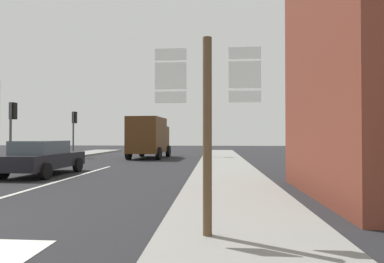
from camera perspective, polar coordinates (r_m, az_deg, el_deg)
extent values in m
plane|color=#232326|center=(15.87, -17.19, -6.85)|extent=(80.00, 80.00, 0.00)
cube|color=gray|center=(12.81, 6.44, -8.01)|extent=(2.90, 44.00, 0.14)
cube|color=silver|center=(12.25, -24.09, -8.57)|extent=(0.16, 12.00, 0.01)
cube|color=black|center=(14.84, -25.42, -4.82)|extent=(1.85, 4.24, 0.60)
cube|color=#47515B|center=(14.60, -25.91, -2.62)|extent=(1.60, 2.14, 0.55)
cylinder|color=black|center=(16.47, -25.63, -5.46)|extent=(0.23, 0.64, 0.64)
cylinder|color=black|center=(15.64, -20.11, -5.74)|extent=(0.23, 0.64, 0.64)
cylinder|color=black|center=(14.23, -31.29, -6.16)|extent=(0.23, 0.64, 0.64)
cylinder|color=black|center=(13.27, -25.18, -6.60)|extent=(0.23, 0.64, 0.64)
cube|color=#4C2D14|center=(23.28, -8.19, -0.64)|extent=(2.38, 3.80, 2.60)
cube|color=#4C2D14|center=(25.70, -6.74, -1.34)|extent=(2.15, 1.40, 2.00)
cube|color=#47515B|center=(25.75, -6.71, 0.45)|extent=(1.76, 0.18, 0.70)
cylinder|color=black|center=(25.96, -9.13, -3.53)|extent=(0.32, 0.91, 0.90)
cylinder|color=black|center=(25.44, -4.35, -3.60)|extent=(0.32, 0.91, 0.90)
cylinder|color=black|center=(22.72, -11.50, -3.91)|extent=(0.32, 0.91, 0.90)
cylinder|color=black|center=(22.12, -6.08, -4.01)|extent=(0.32, 0.91, 0.90)
cylinder|color=brown|center=(4.83, 2.82, -1.63)|extent=(0.14, 0.14, 3.20)
cube|color=white|center=(5.09, -3.92, 13.87)|extent=(0.50, 0.03, 0.18)
cube|color=black|center=(5.11, -3.89, 13.81)|extent=(0.43, 0.01, 0.13)
cube|color=white|center=(5.02, -3.92, 10.11)|extent=(0.50, 0.03, 0.42)
cube|color=black|center=(5.04, -3.89, 10.07)|extent=(0.43, 0.01, 0.32)
cube|color=white|center=(4.97, -3.92, 6.26)|extent=(0.50, 0.03, 0.18)
cube|color=black|center=(4.98, -3.89, 6.23)|extent=(0.43, 0.01, 0.13)
cube|color=white|center=(5.07, 9.59, 13.95)|extent=(0.50, 0.03, 0.18)
cube|color=black|center=(5.09, 9.57, 13.90)|extent=(0.43, 0.01, 0.13)
cube|color=white|center=(4.99, 9.60, 10.18)|extent=(0.50, 0.03, 0.42)
cube|color=black|center=(5.01, 9.58, 10.14)|extent=(0.43, 0.01, 0.32)
cube|color=white|center=(4.94, 9.61, 6.30)|extent=(0.50, 0.03, 0.18)
cube|color=black|center=(4.96, 9.59, 6.28)|extent=(0.43, 0.01, 0.13)
cylinder|color=#47474C|center=(19.18, -30.21, -0.53)|extent=(0.12, 0.12, 3.47)
cube|color=black|center=(19.39, -29.85, 3.27)|extent=(0.30, 0.28, 0.90)
sphere|color=red|center=(19.53, -29.62, 4.04)|extent=(0.18, 0.18, 0.18)
sphere|color=#3C2303|center=(19.51, -29.62, 3.22)|extent=(0.18, 0.18, 0.18)
sphere|color=black|center=(19.49, -29.63, 2.40)|extent=(0.18, 0.18, 0.18)
cylinder|color=#47474C|center=(25.61, -20.85, -0.54)|extent=(0.12, 0.12, 3.56)
cube|color=black|center=(25.84, -20.65, 2.41)|extent=(0.30, 0.28, 0.90)
sphere|color=red|center=(25.98, -20.52, 2.99)|extent=(0.18, 0.18, 0.18)
sphere|color=#3C2303|center=(25.96, -20.52, 2.37)|extent=(0.18, 0.18, 0.18)
sphere|color=black|center=(25.95, -20.52, 1.75)|extent=(0.18, 0.18, 0.18)
cylinder|color=#47474C|center=(23.20, 2.55, -0.31)|extent=(0.12, 0.12, 3.78)
cube|color=black|center=(23.46, 2.56, 3.21)|extent=(0.30, 0.28, 0.90)
sphere|color=red|center=(23.62, 2.57, 3.84)|extent=(0.18, 0.18, 0.18)
sphere|color=#3C2303|center=(23.60, 2.57, 3.16)|extent=(0.18, 0.18, 0.18)
sphere|color=black|center=(23.58, 2.57, 2.48)|extent=(0.18, 0.18, 0.18)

